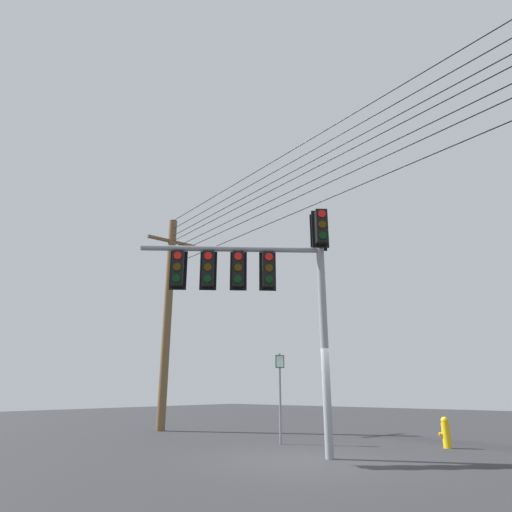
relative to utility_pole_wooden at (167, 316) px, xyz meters
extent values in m
plane|color=#2D2D30|center=(2.53, 8.40, -4.48)|extent=(60.00, 60.00, 0.00)
cylinder|color=gray|center=(2.02, 8.71, -1.69)|extent=(0.20, 0.20, 5.58)
cylinder|color=gray|center=(3.60, 6.97, 0.57)|extent=(3.26, 3.57, 0.14)
cube|color=black|center=(2.24, 8.91, 1.12)|extent=(0.42, 0.42, 0.90)
cube|color=black|center=(2.11, 8.79, 1.12)|extent=(0.33, 0.35, 1.04)
cylinder|color=red|center=(2.36, 9.02, 1.42)|extent=(0.16, 0.17, 0.20)
cylinder|color=#3C2703|center=(2.36, 9.02, 1.12)|extent=(0.16, 0.17, 0.20)
cylinder|color=black|center=(2.36, 9.02, 0.82)|extent=(0.16, 0.17, 0.20)
cube|color=black|center=(1.80, 8.51, 1.12)|extent=(0.42, 0.42, 0.90)
cube|color=black|center=(1.92, 8.62, 1.12)|extent=(0.33, 0.35, 1.04)
cylinder|color=red|center=(1.67, 8.39, 1.42)|extent=(0.16, 0.17, 0.20)
cylinder|color=#3C2703|center=(1.67, 8.39, 1.12)|extent=(0.16, 0.17, 0.20)
cylinder|color=black|center=(1.67, 8.39, 0.82)|extent=(0.16, 0.17, 0.20)
cube|color=black|center=(2.95, 7.69, 0.02)|extent=(0.42, 0.42, 0.90)
cube|color=black|center=(2.82, 7.57, 0.02)|extent=(0.34, 0.34, 1.04)
cylinder|color=red|center=(3.06, 7.80, 0.32)|extent=(0.16, 0.16, 0.20)
cylinder|color=#3C2703|center=(3.06, 7.80, 0.02)|extent=(0.16, 0.16, 0.20)
cylinder|color=black|center=(3.06, 7.80, -0.28)|extent=(0.16, 0.16, 0.20)
cube|color=black|center=(3.47, 7.11, 0.02)|extent=(0.42, 0.42, 0.90)
cube|color=black|center=(3.34, 7.00, 0.02)|extent=(0.32, 0.36, 1.04)
cylinder|color=red|center=(3.59, 7.22, 0.32)|extent=(0.15, 0.17, 0.20)
cylinder|color=#3C2703|center=(3.59, 7.22, 0.02)|extent=(0.15, 0.17, 0.20)
cylinder|color=black|center=(3.59, 7.22, -0.28)|extent=(0.15, 0.17, 0.20)
cube|color=black|center=(3.99, 6.53, 0.02)|extent=(0.42, 0.42, 0.90)
cube|color=black|center=(3.87, 6.41, 0.02)|extent=(0.33, 0.35, 1.04)
cylinder|color=red|center=(4.11, 6.65, 0.32)|extent=(0.16, 0.17, 0.20)
cylinder|color=#3C2703|center=(4.11, 6.65, 0.02)|extent=(0.16, 0.17, 0.20)
cylinder|color=black|center=(4.11, 6.65, -0.28)|extent=(0.16, 0.17, 0.20)
cube|color=black|center=(4.52, 5.96, 0.02)|extent=(0.42, 0.42, 0.90)
cube|color=black|center=(4.39, 5.84, 0.02)|extent=(0.33, 0.35, 1.04)
cylinder|color=red|center=(4.64, 6.07, 0.32)|extent=(0.16, 0.17, 0.20)
cylinder|color=#3C2703|center=(4.64, 6.07, 0.02)|extent=(0.16, 0.17, 0.20)
cylinder|color=black|center=(4.64, 6.07, -0.28)|extent=(0.16, 0.17, 0.20)
cylinder|color=brown|center=(0.00, 0.00, -0.10)|extent=(0.35, 0.35, 8.77)
cube|color=brown|center=(0.00, 0.00, 3.31)|extent=(2.26, 0.59, 0.12)
cylinder|color=slate|center=(0.44, 6.14, -3.18)|extent=(0.07, 0.07, 2.60)
cube|color=#0C7238|center=(0.47, 6.17, -2.12)|extent=(0.23, 0.20, 0.39)
cube|color=white|center=(0.48, 6.18, -2.12)|extent=(0.17, 0.15, 0.33)
cylinder|color=yellow|center=(-1.72, 10.21, -4.16)|extent=(0.22, 0.22, 0.65)
sphere|color=yellow|center=(-1.72, 10.21, -3.77)|extent=(0.20, 0.20, 0.20)
cylinder|color=yellow|center=(-1.65, 10.08, -4.13)|extent=(0.13, 0.13, 0.09)
cylinder|color=black|center=(2.22, 9.58, 1.91)|extent=(4.46, 19.16, 0.62)
cylinder|color=black|center=(2.22, 9.58, 2.36)|extent=(4.46, 19.16, 0.62)
cylinder|color=black|center=(2.22, 9.58, 2.65)|extent=(4.46, 19.16, 0.62)
cylinder|color=black|center=(2.22, 9.58, 3.01)|extent=(4.46, 19.16, 0.62)
cylinder|color=black|center=(2.22, 9.58, 3.26)|extent=(4.46, 19.16, 0.62)
cylinder|color=black|center=(2.22, 9.58, 3.60)|extent=(4.46, 19.16, 0.62)
cylinder|color=black|center=(2.22, 9.58, 4.00)|extent=(4.46, 19.16, 0.62)
camera|label=1|loc=(11.42, 14.30, -2.97)|focal=30.14mm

